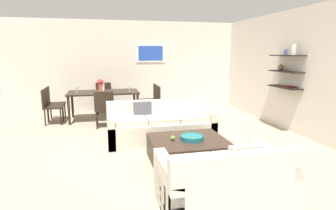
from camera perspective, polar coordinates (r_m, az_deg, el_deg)
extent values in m
plane|color=tan|center=(5.35, -0.88, -8.37)|extent=(18.00, 18.00, 0.00)
cube|color=silver|center=(8.59, -4.02, 8.09)|extent=(8.40, 0.06, 2.70)
cube|color=white|center=(8.54, -3.64, 10.71)|extent=(0.88, 0.02, 0.55)
cube|color=#264CB2|center=(8.53, -3.62, 10.71)|extent=(0.75, 0.01, 0.44)
cube|color=silver|center=(6.90, 23.47, 6.55)|extent=(0.06, 8.20, 2.70)
cube|color=black|center=(6.63, 23.54, 9.44)|extent=(0.28, 0.90, 0.02)
cube|color=black|center=(6.64, 23.31, 6.43)|extent=(0.28, 0.90, 0.02)
cube|color=black|center=(6.67, 23.09, 3.43)|extent=(0.28, 0.90, 0.02)
cylinder|color=silver|center=(6.47, 24.69, 10.42)|extent=(0.10, 0.10, 0.22)
sphere|color=olive|center=(6.78, 22.46, 7.26)|extent=(0.14, 0.14, 0.14)
cylinder|color=#4C518C|center=(6.67, 23.33, 10.08)|extent=(0.07, 0.07, 0.12)
cube|color=#4C1E19|center=(6.55, 23.88, 3.49)|extent=(0.20, 0.28, 0.03)
cube|color=beige|center=(5.57, -1.56, -5.34)|extent=(2.10, 0.90, 0.42)
cube|color=beige|center=(5.83, -2.32, -0.66)|extent=(2.10, 0.16, 0.36)
cube|color=beige|center=(5.44, -11.78, -4.97)|extent=(0.14, 0.90, 0.60)
cube|color=beige|center=(5.81, 7.97, -3.82)|extent=(0.14, 0.90, 0.60)
cube|color=beige|center=(5.38, -7.85, -3.15)|extent=(0.59, 0.70, 0.10)
cube|color=beige|center=(5.46, -1.49, -2.83)|extent=(0.59, 0.70, 0.10)
cube|color=beige|center=(5.61, 4.59, -2.49)|extent=(0.59, 0.70, 0.10)
cube|color=#4C4C56|center=(5.60, -5.34, -1.17)|extent=(0.37, 0.14, 0.36)
cube|color=silver|center=(3.39, 11.20, -16.65)|extent=(1.46, 0.90, 0.42)
cube|color=silver|center=(2.92, 14.54, -12.97)|extent=(1.46, 0.16, 0.36)
cube|color=silver|center=(3.65, 20.97, -13.53)|extent=(0.14, 0.90, 0.60)
cube|color=silver|center=(3.15, -0.19, -16.78)|extent=(0.14, 0.90, 0.60)
cube|color=silver|center=(3.43, 15.65, -11.68)|extent=(0.57, 0.70, 0.10)
cube|color=silver|center=(3.21, 6.15, -12.99)|extent=(0.57, 0.70, 0.10)
cube|color=beige|center=(3.14, 15.72, -11.30)|extent=(0.36, 0.14, 0.36)
cube|color=#38281E|center=(4.55, 4.21, -9.40)|extent=(1.22, 1.04, 0.38)
cylinder|color=#19666B|center=(4.46, 5.01, -6.82)|extent=(0.37, 0.37, 0.06)
torus|color=#19666B|center=(4.45, 5.02, -6.44)|extent=(0.38, 0.38, 0.02)
sphere|color=#669E2D|center=(4.41, 1.00, -6.87)|extent=(0.08, 0.08, 0.08)
cube|color=black|center=(7.43, -13.27, 2.59)|extent=(1.82, 0.93, 0.04)
cylinder|color=black|center=(7.15, -19.94, -1.15)|extent=(0.06, 0.06, 0.71)
cylinder|color=black|center=(7.14, -6.30, -0.56)|extent=(0.06, 0.06, 0.71)
cylinder|color=black|center=(7.94, -19.29, 0.05)|extent=(0.06, 0.06, 0.71)
cylinder|color=black|center=(7.94, -7.02, 0.57)|extent=(0.06, 0.06, 0.71)
cube|color=black|center=(8.26, -13.19, 1.29)|extent=(0.44, 0.44, 0.04)
cube|color=black|center=(8.42, -13.27, 3.09)|extent=(0.44, 0.04, 0.43)
cylinder|color=black|center=(8.12, -14.39, -0.53)|extent=(0.04, 0.04, 0.41)
cylinder|color=black|center=(8.12, -11.85, -0.42)|extent=(0.04, 0.04, 0.41)
cylinder|color=black|center=(8.48, -14.35, -0.06)|extent=(0.04, 0.04, 0.41)
cylinder|color=black|center=(8.48, -11.92, 0.04)|extent=(0.04, 0.04, 0.41)
cube|color=black|center=(7.38, -22.74, -0.39)|extent=(0.44, 0.44, 0.04)
cube|color=black|center=(7.38, -24.40, 1.34)|extent=(0.04, 0.44, 0.43)
cylinder|color=black|center=(7.22, -21.43, -2.35)|extent=(0.04, 0.04, 0.41)
cylinder|color=black|center=(7.57, -21.05, -1.74)|extent=(0.04, 0.04, 0.41)
cylinder|color=black|center=(7.29, -24.23, -2.45)|extent=(0.04, 0.04, 0.41)
cylinder|color=black|center=(7.63, -23.73, -1.84)|extent=(0.04, 0.04, 0.41)
cube|color=black|center=(6.71, -13.14, -0.88)|extent=(0.44, 0.44, 0.04)
cube|color=black|center=(6.47, -13.22, 0.81)|extent=(0.44, 0.04, 0.43)
cylinder|color=black|center=(6.93, -11.58, -2.34)|extent=(0.04, 0.04, 0.41)
cylinder|color=black|center=(6.94, -14.55, -2.47)|extent=(0.04, 0.04, 0.41)
cylinder|color=black|center=(6.58, -11.48, -3.04)|extent=(0.04, 0.04, 0.41)
cylinder|color=black|center=(6.59, -14.61, -3.17)|extent=(0.04, 0.04, 0.41)
cube|color=black|center=(7.37, -3.57, 0.44)|extent=(0.44, 0.44, 0.04)
cube|color=black|center=(7.37, -2.06, 2.30)|extent=(0.04, 0.44, 0.43)
cylinder|color=black|center=(7.57, -5.12, -1.06)|extent=(0.04, 0.04, 0.41)
cylinder|color=black|center=(7.22, -4.72, -1.63)|extent=(0.04, 0.04, 0.41)
cylinder|color=black|center=(7.62, -2.44, -0.93)|extent=(0.04, 0.04, 0.41)
cylinder|color=black|center=(7.28, -1.91, -1.50)|extent=(0.04, 0.04, 0.41)
cube|color=black|center=(7.79, -22.25, 0.20)|extent=(0.44, 0.44, 0.04)
cube|color=black|center=(7.79, -23.82, 1.84)|extent=(0.04, 0.44, 0.43)
cylinder|color=black|center=(7.63, -20.99, -1.64)|extent=(0.04, 0.04, 0.41)
cylinder|color=black|center=(7.98, -20.66, -1.10)|extent=(0.04, 0.04, 0.41)
cylinder|color=black|center=(7.69, -23.65, -1.75)|extent=(0.04, 0.04, 0.41)
cylinder|color=black|center=(8.04, -23.20, -1.20)|extent=(0.04, 0.04, 0.41)
cube|color=black|center=(7.78, -4.09, 0.98)|extent=(0.44, 0.44, 0.04)
cube|color=black|center=(7.78, -2.66, 2.75)|extent=(0.04, 0.44, 0.43)
cylinder|color=black|center=(7.97, -5.55, -0.45)|extent=(0.04, 0.04, 0.41)
cylinder|color=black|center=(7.62, -5.19, -0.96)|extent=(0.04, 0.04, 0.41)
cylinder|color=black|center=(8.03, -3.01, -0.33)|extent=(0.04, 0.04, 0.41)
cylinder|color=black|center=(7.68, -2.53, -0.84)|extent=(0.04, 0.04, 0.41)
cylinder|color=silver|center=(7.35, -7.99, 2.86)|extent=(0.06, 0.06, 0.01)
cylinder|color=silver|center=(7.34, -8.00, 3.16)|extent=(0.01, 0.01, 0.07)
cylinder|color=silver|center=(7.33, -8.01, 3.77)|extent=(0.06, 0.06, 0.09)
cylinder|color=silver|center=(7.58, -18.40, 2.66)|extent=(0.06, 0.06, 0.01)
cylinder|color=silver|center=(7.57, -18.41, 2.93)|extent=(0.01, 0.01, 0.07)
cylinder|color=silver|center=(7.56, -18.45, 3.49)|extent=(0.07, 0.07, 0.08)
cylinder|color=silver|center=(7.57, -8.15, 3.10)|extent=(0.06, 0.06, 0.01)
cylinder|color=silver|center=(7.57, -8.16, 3.35)|extent=(0.01, 0.01, 0.06)
cylinder|color=silver|center=(7.56, -8.17, 3.88)|extent=(0.07, 0.07, 0.08)
cylinder|color=silver|center=(7.35, -18.55, 2.41)|extent=(0.06, 0.06, 0.01)
cylinder|color=silver|center=(7.34, -18.57, 2.73)|extent=(0.01, 0.01, 0.08)
cylinder|color=silver|center=(7.34, -18.60, 3.30)|extent=(0.06, 0.06, 0.07)
cylinder|color=silver|center=(7.03, -13.26, 2.32)|extent=(0.06, 0.06, 0.01)
cylinder|color=silver|center=(7.02, -13.28, 2.66)|extent=(0.01, 0.01, 0.08)
cylinder|color=silver|center=(7.01, -13.31, 3.38)|extent=(0.06, 0.06, 0.10)
cylinder|color=silver|center=(7.84, -13.28, 3.17)|extent=(0.06, 0.06, 0.01)
cylinder|color=silver|center=(7.83, -13.29, 3.48)|extent=(0.01, 0.01, 0.08)
cylinder|color=silver|center=(7.82, -13.32, 4.12)|extent=(0.06, 0.06, 0.10)
cylinder|color=#D85933|center=(7.46, -13.84, 3.50)|extent=(0.12, 0.12, 0.19)
sphere|color=red|center=(7.44, -13.90, 4.69)|extent=(0.16, 0.16, 0.16)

